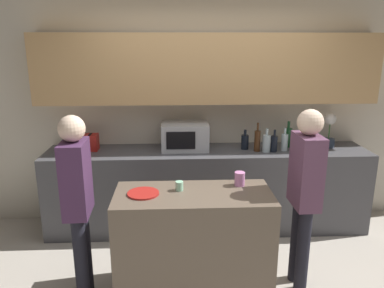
{
  "coord_description": "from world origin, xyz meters",
  "views": [
    {
      "loc": [
        -0.37,
        -2.61,
        2.12
      ],
      "look_at": [
        -0.22,
        0.49,
        1.26
      ],
      "focal_mm": 35.0,
      "sensor_mm": 36.0,
      "label": 1
    }
  ],
  "objects_px": {
    "plate_on_island": "(143,193)",
    "bottle_2": "(266,143)",
    "toaster": "(86,142)",
    "potted_plant": "(329,130)",
    "bottle_3": "(274,143)",
    "bottle_4": "(284,142)",
    "cup_1": "(179,186)",
    "bottle_0": "(245,142)",
    "cup_0": "(240,179)",
    "microwave": "(185,136)",
    "bottle_5": "(288,137)",
    "bottle_1": "(257,140)",
    "person_left": "(77,195)",
    "person_center": "(305,186)"
  },
  "relations": [
    {
      "from": "potted_plant",
      "to": "bottle_4",
      "type": "distance_m",
      "value": 0.57
    },
    {
      "from": "potted_plant",
      "to": "bottle_3",
      "type": "bearing_deg",
      "value": -166.58
    },
    {
      "from": "bottle_5",
      "to": "cup_1",
      "type": "height_order",
      "value": "bottle_5"
    },
    {
      "from": "cup_1",
      "to": "person_left",
      "type": "xyz_separation_m",
      "value": [
        -0.82,
        -0.1,
        -0.02
      ]
    },
    {
      "from": "bottle_4",
      "to": "person_center",
      "type": "distance_m",
      "value": 1.1
    },
    {
      "from": "bottle_3",
      "to": "plate_on_island",
      "type": "distance_m",
      "value": 1.73
    },
    {
      "from": "microwave",
      "to": "toaster",
      "type": "relative_size",
      "value": 2.0
    },
    {
      "from": "plate_on_island",
      "to": "bottle_2",
      "type": "bearing_deg",
      "value": 40.16
    },
    {
      "from": "microwave",
      "to": "plate_on_island",
      "type": "bearing_deg",
      "value": -107.13
    },
    {
      "from": "bottle_1",
      "to": "bottle_0",
      "type": "bearing_deg",
      "value": 142.17
    },
    {
      "from": "toaster",
      "to": "bottle_4",
      "type": "xyz_separation_m",
      "value": [
        2.21,
        -0.12,
        0.01
      ]
    },
    {
      "from": "potted_plant",
      "to": "bottle_4",
      "type": "xyz_separation_m",
      "value": [
        -0.55,
        -0.12,
        -0.1
      ]
    },
    {
      "from": "potted_plant",
      "to": "bottle_3",
      "type": "height_order",
      "value": "potted_plant"
    },
    {
      "from": "toaster",
      "to": "cup_0",
      "type": "relative_size",
      "value": 2.18
    },
    {
      "from": "microwave",
      "to": "person_left",
      "type": "relative_size",
      "value": 0.33
    },
    {
      "from": "bottle_3",
      "to": "bottle_4",
      "type": "bearing_deg",
      "value": 19.21
    },
    {
      "from": "toaster",
      "to": "person_left",
      "type": "height_order",
      "value": "person_left"
    },
    {
      "from": "cup_1",
      "to": "bottle_3",
      "type": "bearing_deg",
      "value": 43.32
    },
    {
      "from": "microwave",
      "to": "bottle_1",
      "type": "bearing_deg",
      "value": -9.31
    },
    {
      "from": "potted_plant",
      "to": "bottle_1",
      "type": "bearing_deg",
      "value": -171.25
    },
    {
      "from": "bottle_0",
      "to": "cup_0",
      "type": "distance_m",
      "value": 1.06
    },
    {
      "from": "bottle_2",
      "to": "bottle_3",
      "type": "relative_size",
      "value": 1.05
    },
    {
      "from": "bottle_4",
      "to": "person_center",
      "type": "bearing_deg",
      "value": -97.21
    },
    {
      "from": "person_center",
      "to": "bottle_1",
      "type": "bearing_deg",
      "value": 8.14
    },
    {
      "from": "toaster",
      "to": "bottle_3",
      "type": "height_order",
      "value": "bottle_3"
    },
    {
      "from": "bottle_1",
      "to": "bottle_5",
      "type": "relative_size",
      "value": 1.08
    },
    {
      "from": "plate_on_island",
      "to": "toaster",
      "type": "bearing_deg",
      "value": 120.57
    },
    {
      "from": "bottle_5",
      "to": "bottle_0",
      "type": "bearing_deg",
      "value": -171.65
    },
    {
      "from": "bottle_0",
      "to": "plate_on_island",
      "type": "bearing_deg",
      "value": -131.57
    },
    {
      "from": "bottle_0",
      "to": "cup_1",
      "type": "xyz_separation_m",
      "value": [
        -0.76,
        -1.12,
        -0.07
      ]
    },
    {
      "from": "bottle_5",
      "to": "person_center",
      "type": "relative_size",
      "value": 0.19
    },
    {
      "from": "bottle_2",
      "to": "person_center",
      "type": "bearing_deg",
      "value": -86.06
    },
    {
      "from": "bottle_2",
      "to": "cup_1",
      "type": "bearing_deg",
      "value": -134.14
    },
    {
      "from": "bottle_0",
      "to": "bottle_1",
      "type": "distance_m",
      "value": 0.16
    },
    {
      "from": "microwave",
      "to": "bottle_3",
      "type": "bearing_deg",
      "value": -9.27
    },
    {
      "from": "plate_on_island",
      "to": "person_center",
      "type": "xyz_separation_m",
      "value": [
        1.34,
        0.02,
        0.03
      ]
    },
    {
      "from": "microwave",
      "to": "person_left",
      "type": "bearing_deg",
      "value": -125.62
    },
    {
      "from": "bottle_2",
      "to": "bottle_5",
      "type": "bearing_deg",
      "value": 32.77
    },
    {
      "from": "person_center",
      "to": "potted_plant",
      "type": "bearing_deg",
      "value": -30.43
    },
    {
      "from": "bottle_3",
      "to": "person_left",
      "type": "height_order",
      "value": "person_left"
    },
    {
      "from": "bottle_0",
      "to": "bottle_4",
      "type": "height_order",
      "value": "bottle_4"
    },
    {
      "from": "person_left",
      "to": "person_center",
      "type": "height_order",
      "value": "person_center"
    },
    {
      "from": "bottle_3",
      "to": "cup_0",
      "type": "height_order",
      "value": "bottle_3"
    },
    {
      "from": "bottle_0",
      "to": "cup_0",
      "type": "bearing_deg",
      "value": -102.83
    },
    {
      "from": "bottle_4",
      "to": "bottle_0",
      "type": "bearing_deg",
      "value": 169.82
    },
    {
      "from": "bottle_5",
      "to": "bottle_1",
      "type": "bearing_deg",
      "value": -156.93
    },
    {
      "from": "bottle_3",
      "to": "cup_0",
      "type": "distance_m",
      "value": 1.06
    },
    {
      "from": "bottle_4",
      "to": "plate_on_island",
      "type": "xyz_separation_m",
      "value": [
        -1.48,
        -1.11,
        -0.11
      ]
    },
    {
      "from": "microwave",
      "to": "bottle_1",
      "type": "distance_m",
      "value": 0.81
    },
    {
      "from": "potted_plant",
      "to": "cup_1",
      "type": "bearing_deg",
      "value": -146.24
    }
  ]
}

